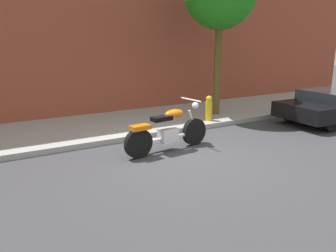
{
  "coord_description": "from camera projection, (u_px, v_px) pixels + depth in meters",
  "views": [
    {
      "loc": [
        -3.9,
        -5.82,
        2.5
      ],
      "look_at": [
        -0.13,
        0.6,
        0.6
      ],
      "focal_mm": 35.58,
      "sensor_mm": 36.0,
      "label": 1
    }
  ],
  "objects": [
    {
      "name": "motorcycle",
      "position": [
        168.0,
        132.0,
        7.72
      ],
      "size": [
        2.29,
        0.7,
        1.17
      ],
      "color": "black",
      "rests_on": "ground"
    },
    {
      "name": "fire_hydrant",
      "position": [
        209.0,
        110.0,
        10.18
      ],
      "size": [
        0.2,
        0.2,
        0.91
      ],
      "color": "gold",
      "rests_on": "ground"
    },
    {
      "name": "sidewalk",
      "position": [
        126.0,
        123.0,
        10.16
      ],
      "size": [
        24.88,
        3.16,
        0.14
      ],
      "primitive_type": "cube",
      "color": "#979797",
      "rests_on": "ground"
    },
    {
      "name": "ground_plane",
      "position": [
        187.0,
        157.0,
        7.4
      ],
      "size": [
        60.0,
        60.0,
        0.0
      ],
      "primitive_type": "plane",
      "color": "#38383D"
    }
  ]
}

